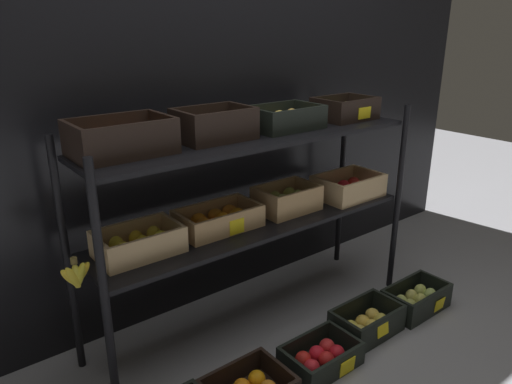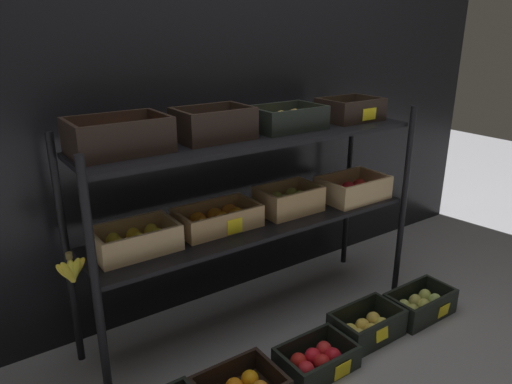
# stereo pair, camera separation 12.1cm
# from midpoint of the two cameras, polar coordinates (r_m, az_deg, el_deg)

# --- Properties ---
(ground_plane) EXTENTS (10.00, 10.00, 0.00)m
(ground_plane) POSITION_cam_midpoint_polar(r_m,az_deg,el_deg) (2.54, 1.42, -15.03)
(ground_plane) COLOR gray
(storefront_wall) EXTENTS (4.05, 0.12, 2.21)m
(storefront_wall) POSITION_cam_midpoint_polar(r_m,az_deg,el_deg) (2.46, -4.07, 11.61)
(storefront_wall) COLOR black
(storefront_wall) RESTS_ON ground_plane
(display_rack) EXTENTS (1.77, 0.44, 1.11)m
(display_rack) POSITION_cam_midpoint_polar(r_m,az_deg,el_deg) (2.21, 1.25, 1.71)
(display_rack) COLOR black
(display_rack) RESTS_ON ground_plane
(crate_ground_apple_red) EXTENTS (0.33, 0.23, 0.11)m
(crate_ground_apple_red) POSITION_cam_midpoint_polar(r_m,az_deg,el_deg) (2.25, 8.87, -19.21)
(crate_ground_apple_red) COLOR black
(crate_ground_apple_red) RESTS_ON ground_plane
(crate_ground_apple_gold) EXTENTS (0.34, 0.22, 0.14)m
(crate_ground_apple_gold) POSITION_cam_midpoint_polar(r_m,az_deg,el_deg) (2.47, 14.50, -15.38)
(crate_ground_apple_gold) COLOR black
(crate_ground_apple_gold) RESTS_ON ground_plane
(crate_ground_pear) EXTENTS (0.36, 0.21, 0.13)m
(crate_ground_pear) POSITION_cam_midpoint_polar(r_m,az_deg,el_deg) (2.71, 20.21, -12.58)
(crate_ground_pear) COLOR black
(crate_ground_pear) RESTS_ON ground_plane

